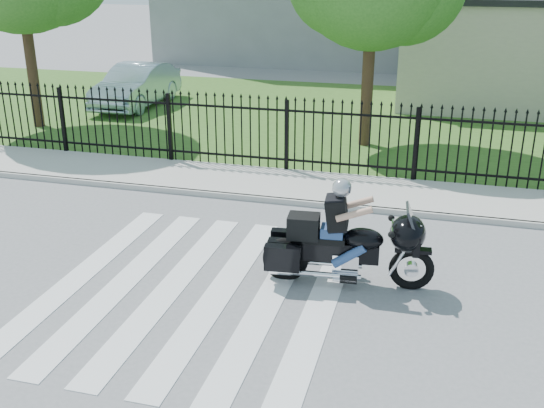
# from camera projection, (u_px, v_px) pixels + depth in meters

# --- Properties ---
(ground) EXTENTS (120.00, 120.00, 0.00)m
(ground) POSITION_uv_depth(u_px,v_px,m) (196.00, 290.00, 10.01)
(ground) COLOR slate
(ground) RESTS_ON ground
(crosswalk) EXTENTS (5.00, 5.50, 0.01)m
(crosswalk) POSITION_uv_depth(u_px,v_px,m) (196.00, 289.00, 10.01)
(crosswalk) COLOR silver
(crosswalk) RESTS_ON ground
(sidewalk) EXTENTS (40.00, 2.00, 0.12)m
(sidewalk) POSITION_uv_depth(u_px,v_px,m) (276.00, 184.00, 14.49)
(sidewalk) COLOR #ADAAA3
(sidewalk) RESTS_ON ground
(curb) EXTENTS (40.00, 0.12, 0.12)m
(curb) POSITION_uv_depth(u_px,v_px,m) (264.00, 199.00, 13.59)
(curb) COLOR #ADAAA3
(curb) RESTS_ON ground
(grass_strip) EXTENTS (40.00, 12.00, 0.02)m
(grass_strip) POSITION_uv_depth(u_px,v_px,m) (330.00, 117.00, 20.81)
(grass_strip) COLOR #31561D
(grass_strip) RESTS_ON ground
(iron_fence) EXTENTS (26.00, 0.04, 1.80)m
(iron_fence) POSITION_uv_depth(u_px,v_px,m) (287.00, 137.00, 15.09)
(iron_fence) COLOR black
(iron_fence) RESTS_ON ground
(motorcycle_rider) EXTENTS (2.72, 0.99, 1.80)m
(motorcycle_rider) POSITION_uv_depth(u_px,v_px,m) (343.00, 241.00, 9.96)
(motorcycle_rider) COLOR black
(motorcycle_rider) RESTS_ON ground
(parked_car) EXTENTS (1.53, 4.39, 1.44)m
(parked_car) POSITION_uv_depth(u_px,v_px,m) (136.00, 86.00, 22.09)
(parked_car) COLOR #9DB9C6
(parked_car) RESTS_ON grass_strip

